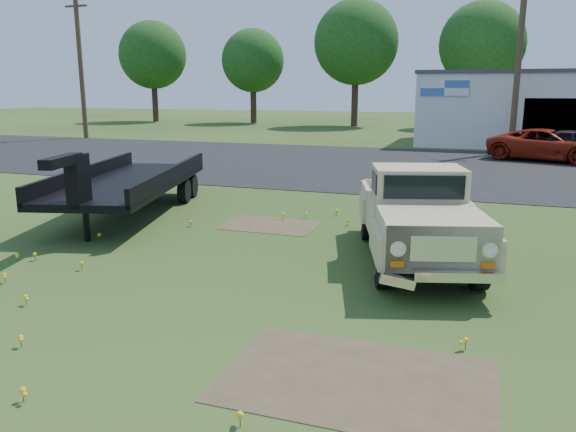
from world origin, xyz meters
name	(u,v)px	position (x,y,z in m)	size (l,w,h in m)	color
ground	(308,281)	(0.00, 0.00, 0.00)	(140.00, 140.00, 0.00)	#233F14
asphalt_lot	(414,167)	(0.00, 15.00, 0.00)	(90.00, 14.00, 0.02)	black
dirt_patch_a	(357,380)	(1.50, -3.00, 0.00)	(3.00, 2.00, 0.01)	#483D26
dirt_patch_b	(271,225)	(-2.00, 3.50, 0.00)	(2.20, 1.60, 0.01)	#483D26
commercial_building	(548,108)	(6.00, 26.99, 2.10)	(14.20, 8.20, 4.15)	white
utility_pole_west	(81,66)	(-22.00, 22.00, 4.60)	(1.60, 0.30, 9.00)	#4B3823
utility_pole_mid	(519,59)	(4.00, 22.00, 4.60)	(1.60, 0.30, 9.00)	#4B3823
treeline_a	(153,55)	(-28.00, 40.00, 6.30)	(6.40, 6.40, 9.52)	#3D261B
treeline_b	(253,61)	(-18.00, 41.00, 5.67)	(5.76, 5.76, 8.57)	#3D261B
treeline_c	(356,42)	(-8.00, 39.50, 6.93)	(7.04, 7.04, 10.47)	#3D261B
treeline_d	(482,44)	(2.00, 40.50, 6.62)	(6.72, 6.72, 10.00)	#3D261B
vintage_pickup_truck	(417,214)	(1.56, 1.75, 0.90)	(1.92, 4.94, 1.79)	tan
flatbed_trailer	(129,177)	(-5.88, 3.48, 0.96)	(2.36, 7.07, 1.93)	black
red_pickup	(548,145)	(5.38, 18.81, 0.70)	(2.33, 5.05, 1.40)	maroon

